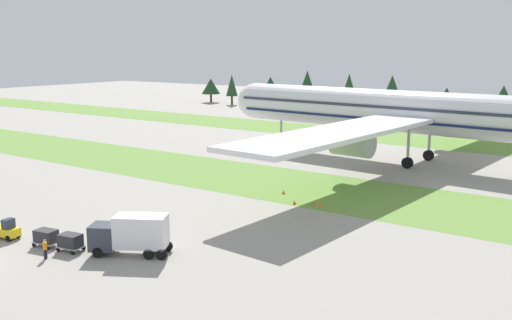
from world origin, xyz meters
name	(u,v)px	position (x,y,z in m)	size (l,w,h in m)	color
grass_strip_near	(252,179)	(0.00, 40.13, 0.00)	(320.00, 17.41, 0.01)	olive
grass_strip_far	(383,137)	(0.00, 86.95, 0.00)	(320.00, 17.41, 0.01)	olive
airliner	(407,112)	(13.30, 63.37, 8.09)	(67.84, 83.41, 22.59)	white
baggage_tug	(6,230)	(-4.47, 6.05, 0.81)	(2.78, 1.71, 1.97)	yellow
cargo_dolly_lead	(46,237)	(0.49, 6.88, 0.92)	(2.42, 1.84, 1.55)	#A3A3A8
cargo_dolly_second	(70,241)	(3.35, 7.35, 0.92)	(2.42, 1.84, 1.55)	#A3A3A8
catering_truck	(131,233)	(8.50, 9.81, 1.95)	(7.18, 5.44, 3.58)	#2D333D
ground_crew_marshaller	(45,248)	(3.20, 4.85, 0.95)	(0.36, 0.52, 1.74)	black
taxiway_marker_0	(314,203)	(13.92, 32.87, 0.35)	(0.44, 0.44, 0.70)	orange
taxiway_marker_1	(294,202)	(11.70, 32.13, 0.24)	(0.44, 0.44, 0.47)	orange
taxiway_marker_2	(320,204)	(14.54, 33.20, 0.28)	(0.44, 0.44, 0.56)	orange
taxiway_marker_3	(283,192)	(8.13, 35.42, 0.26)	(0.44, 0.44, 0.51)	orange
distant_tree_line	(421,93)	(-5.32, 124.43, 6.48)	(162.02, 9.30, 11.43)	#4C3823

